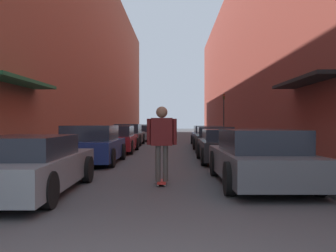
{
  "coord_description": "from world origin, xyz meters",
  "views": [
    {
      "loc": [
        0.44,
        -2.71,
        1.48
      ],
      "look_at": [
        0.19,
        11.29,
        1.35
      ],
      "focal_mm": 40.0,
      "sensor_mm": 36.0,
      "label": 1
    }
  ],
  "objects_px": {
    "parked_car_left_2": "(116,139)",
    "parked_car_right_1": "(226,146)",
    "parked_car_left_3": "(129,135)",
    "parked_car_left_4": "(140,133)",
    "parked_car_left_0": "(30,165)",
    "parked_car_left_5": "(144,131)",
    "traffic_light": "(224,111)",
    "parked_car_left_1": "(92,145)",
    "skateboarder": "(162,136)",
    "parked_car_right_0": "(259,158)",
    "parked_car_right_2": "(214,139)",
    "parked_car_right_3": "(207,136)"
  },
  "relations": [
    {
      "from": "parked_car_left_1",
      "to": "parked_car_left_2",
      "type": "height_order",
      "value": "parked_car_left_1"
    },
    {
      "from": "parked_car_right_0",
      "to": "skateboarder",
      "type": "height_order",
      "value": "skateboarder"
    },
    {
      "from": "parked_car_left_0",
      "to": "parked_car_left_2",
      "type": "bearing_deg",
      "value": 89.57
    },
    {
      "from": "parked_car_left_2",
      "to": "parked_car_left_5",
      "type": "xyz_separation_m",
      "value": [
        0.03,
        17.14,
        -0.02
      ]
    },
    {
      "from": "parked_car_left_1",
      "to": "traffic_light",
      "type": "xyz_separation_m",
      "value": [
        7.14,
        18.03,
        1.76
      ]
    },
    {
      "from": "parked_car_left_2",
      "to": "parked_car_right_2",
      "type": "distance_m",
      "value": 4.95
    },
    {
      "from": "parked_car_right_0",
      "to": "traffic_light",
      "type": "relative_size",
      "value": 1.22
    },
    {
      "from": "parked_car_right_0",
      "to": "parked_car_right_1",
      "type": "distance_m",
      "value": 5.07
    },
    {
      "from": "parked_car_left_2",
      "to": "parked_car_left_3",
      "type": "relative_size",
      "value": 1.01
    },
    {
      "from": "parked_car_left_2",
      "to": "parked_car_right_0",
      "type": "xyz_separation_m",
      "value": [
        4.92,
        -9.63,
        0.0
      ]
    },
    {
      "from": "parked_car_left_5",
      "to": "parked_car_right_2",
      "type": "height_order",
      "value": "parked_car_left_5"
    },
    {
      "from": "parked_car_left_1",
      "to": "parked_car_right_2",
      "type": "relative_size",
      "value": 0.99
    },
    {
      "from": "parked_car_right_2",
      "to": "parked_car_left_5",
      "type": "bearing_deg",
      "value": 106.32
    },
    {
      "from": "parked_car_left_4",
      "to": "parked_car_right_1",
      "type": "bearing_deg",
      "value": -73.63
    },
    {
      "from": "parked_car_left_3",
      "to": "parked_car_left_4",
      "type": "height_order",
      "value": "parked_car_left_3"
    },
    {
      "from": "parked_car_left_1",
      "to": "parked_car_left_3",
      "type": "height_order",
      "value": "parked_car_left_3"
    },
    {
      "from": "parked_car_left_2",
      "to": "parked_car_right_1",
      "type": "distance_m",
      "value": 6.65
    },
    {
      "from": "parked_car_left_3",
      "to": "parked_car_left_5",
      "type": "distance_m",
      "value": 11.27
    },
    {
      "from": "parked_car_left_0",
      "to": "parked_car_left_2",
      "type": "distance_m",
      "value": 10.83
    },
    {
      "from": "parked_car_left_0",
      "to": "skateboarder",
      "type": "height_order",
      "value": "skateboarder"
    },
    {
      "from": "parked_car_left_1",
      "to": "parked_car_left_3",
      "type": "relative_size",
      "value": 0.94
    },
    {
      "from": "traffic_light",
      "to": "parked_car_left_4",
      "type": "bearing_deg",
      "value": -167.89
    },
    {
      "from": "parked_car_left_2",
      "to": "parked_car_left_4",
      "type": "relative_size",
      "value": 1.07
    },
    {
      "from": "parked_car_left_4",
      "to": "traffic_light",
      "type": "height_order",
      "value": "traffic_light"
    },
    {
      "from": "parked_car_left_5",
      "to": "parked_car_left_0",
      "type": "bearing_deg",
      "value": -90.23
    },
    {
      "from": "parked_car_left_5",
      "to": "parked_car_right_0",
      "type": "distance_m",
      "value": 27.22
    },
    {
      "from": "parked_car_right_2",
      "to": "parked_car_right_3",
      "type": "bearing_deg",
      "value": 88.91
    },
    {
      "from": "parked_car_left_1",
      "to": "parked_car_right_0",
      "type": "bearing_deg",
      "value": -42.46
    },
    {
      "from": "parked_car_left_5",
      "to": "parked_car_right_0",
      "type": "height_order",
      "value": "parked_car_right_0"
    },
    {
      "from": "parked_car_left_2",
      "to": "parked_car_right_0",
      "type": "distance_m",
      "value": 10.82
    },
    {
      "from": "parked_car_left_4",
      "to": "skateboarder",
      "type": "distance_m",
      "value": 21.26
    },
    {
      "from": "parked_car_left_2",
      "to": "parked_car_left_5",
      "type": "height_order",
      "value": "parked_car_left_2"
    },
    {
      "from": "traffic_light",
      "to": "parked_car_left_5",
      "type": "bearing_deg",
      "value": 149.28
    },
    {
      "from": "parked_car_left_0",
      "to": "parked_car_right_0",
      "type": "xyz_separation_m",
      "value": [
        5.0,
        1.2,
        0.05
      ]
    },
    {
      "from": "parked_car_right_0",
      "to": "parked_car_right_1",
      "type": "xyz_separation_m",
      "value": [
        -0.09,
        5.07,
        -0.04
      ]
    },
    {
      "from": "parked_car_left_0",
      "to": "parked_car_right_2",
      "type": "bearing_deg",
      "value": 65.91
    },
    {
      "from": "parked_car_left_1",
      "to": "traffic_light",
      "type": "relative_size",
      "value": 1.12
    },
    {
      "from": "parked_car_left_2",
      "to": "parked_car_left_3",
      "type": "xyz_separation_m",
      "value": [
        -0.09,
        5.87,
        0.03
      ]
    },
    {
      "from": "parked_car_left_4",
      "to": "traffic_light",
      "type": "bearing_deg",
      "value": 12.11
    },
    {
      "from": "parked_car_left_2",
      "to": "parked_car_right_0",
      "type": "bearing_deg",
      "value": -62.93
    },
    {
      "from": "parked_car_right_3",
      "to": "skateboarder",
      "type": "xyz_separation_m",
      "value": [
        -2.43,
        -15.37,
        0.54
      ]
    },
    {
      "from": "parked_car_left_0",
      "to": "parked_car_left_5",
      "type": "distance_m",
      "value": 27.97
    },
    {
      "from": "parked_car_left_4",
      "to": "parked_car_right_1",
      "type": "distance_m",
      "value": 16.72
    },
    {
      "from": "parked_car_right_1",
      "to": "traffic_light",
      "type": "bearing_deg",
      "value": 82.76
    },
    {
      "from": "parked_car_left_3",
      "to": "parked_car_right_0",
      "type": "relative_size",
      "value": 0.97
    },
    {
      "from": "parked_car_right_0",
      "to": "parked_car_right_2",
      "type": "height_order",
      "value": "parked_car_right_0"
    },
    {
      "from": "parked_car_left_3",
      "to": "parked_car_left_5",
      "type": "height_order",
      "value": "parked_car_left_3"
    },
    {
      "from": "parked_car_left_3",
      "to": "traffic_light",
      "type": "distance_m",
      "value": 10.23
    },
    {
      "from": "skateboarder",
      "to": "parked_car_right_1",
      "type": "bearing_deg",
      "value": 66.32
    },
    {
      "from": "traffic_light",
      "to": "parked_car_right_0",
      "type": "bearing_deg",
      "value": -95.39
    }
  ]
}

